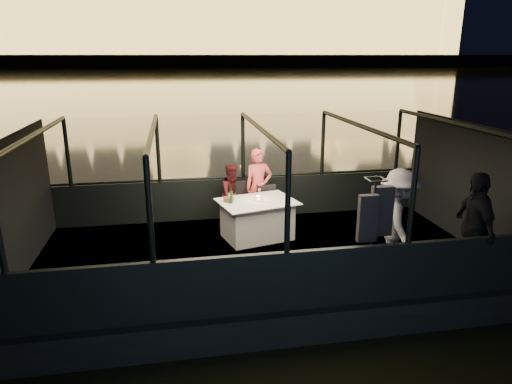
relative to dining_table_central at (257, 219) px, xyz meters
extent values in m
plane|color=black|center=(-0.08, 79.28, -0.89)|extent=(500.00, 500.00, 0.00)
cube|color=black|center=(-0.08, -0.72, -0.89)|extent=(8.60, 4.40, 1.00)
cube|color=black|center=(-0.08, -0.72, -0.41)|extent=(8.00, 4.00, 0.04)
cube|color=black|center=(-0.08, 1.28, 0.06)|extent=(8.00, 0.08, 0.90)
cube|color=black|center=(-0.08, -2.72, 0.06)|extent=(8.00, 0.08, 0.90)
cube|color=#423D33|center=(-0.08, 209.28, 0.11)|extent=(400.00, 140.00, 6.00)
cube|color=white|center=(0.00, 0.00, 0.00)|extent=(1.66, 1.37, 0.77)
cube|color=black|center=(-0.30, 0.72, 0.06)|extent=(0.46, 0.46, 0.93)
cube|color=black|center=(0.32, 0.54, 0.06)|extent=(0.41, 0.41, 0.87)
imported|color=#F55960|center=(0.19, 0.85, 0.36)|extent=(0.62, 0.44, 1.62)
imported|color=#401216|center=(-0.37, 0.81, 0.36)|extent=(0.79, 0.72, 1.34)
imported|color=white|center=(2.02, -1.82, 0.47)|extent=(0.87, 1.25, 1.76)
imported|color=black|center=(3.06, -2.31, 0.47)|extent=(0.57, 1.10, 1.79)
cylinder|color=#163C15|center=(-0.52, -0.03, 0.53)|extent=(0.06, 0.06, 0.29)
cylinder|color=brown|center=(-0.55, 0.09, 0.42)|extent=(0.21, 0.21, 0.08)
cylinder|color=#FB8C3E|center=(0.03, 0.07, 0.42)|extent=(0.08, 0.08, 0.09)
cylinder|color=white|center=(0.19, 0.00, 0.39)|extent=(0.31, 0.31, 0.01)
cylinder|color=silver|center=(-0.41, 0.29, 0.39)|extent=(0.32, 0.32, 0.02)
camera|label=1|loc=(-1.52, -8.32, 3.12)|focal=32.00mm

